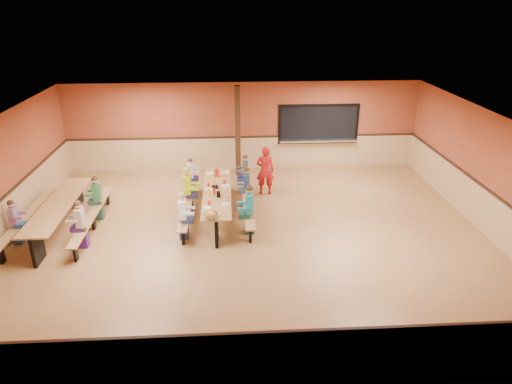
{
  "coord_description": "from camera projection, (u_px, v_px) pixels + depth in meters",
  "views": [
    {
      "loc": [
        -0.49,
        -10.2,
        5.63
      ],
      "look_at": [
        0.14,
        0.13,
        1.15
      ],
      "focal_mm": 32.0,
      "sensor_mm": 36.0,
      "label": 1
    }
  ],
  "objects": [
    {
      "name": "seated_child_char_right",
      "position": [
        245.0,
        174.0,
        13.93
      ],
      "size": [
        0.36,
        0.3,
        1.2
      ],
      "primitive_type": null,
      "color": "#414849",
      "rests_on": "ground"
    },
    {
      "name": "place_settings",
      "position": [
        217.0,
        189.0,
        12.39
      ],
      "size": [
        0.65,
        3.3,
        0.11
      ],
      "primitive_type": null,
      "color": "beige",
      "rests_on": "cafeteria_table_main"
    },
    {
      "name": "seated_child_navy_right",
      "position": [
        247.0,
        188.0,
        12.98
      ],
      "size": [
        0.35,
        0.29,
        1.18
      ],
      "primitive_type": null,
      "color": "navy",
      "rests_on": "ground"
    },
    {
      "name": "seated_child_tan_sec",
      "position": [
        81.0,
        225.0,
        10.86
      ],
      "size": [
        0.37,
        0.3,
        1.2
      ],
      "primitive_type": null,
      "color": "tan",
      "rests_on": "ground"
    },
    {
      "name": "punch_pitcher",
      "position": [
        216.0,
        172.0,
        13.36
      ],
      "size": [
        0.16,
        0.16,
        0.22
      ],
      "primitive_type": "cylinder",
      "color": "red",
      "rests_on": "cafeteria_table_main"
    },
    {
      "name": "seated_child_green_sec",
      "position": [
        97.0,
        198.0,
        12.26
      ],
      "size": [
        0.37,
        0.3,
        1.21
      ],
      "primitive_type": null,
      "color": "#2A6338",
      "rests_on": "ground"
    },
    {
      "name": "cafeteria_table_second",
      "position": [
        59.0,
        212.0,
        11.69
      ],
      "size": [
        1.91,
        3.7,
        0.74
      ],
      "color": "#A0723F",
      "rests_on": "ground"
    },
    {
      "name": "seated_child_teal_right",
      "position": [
        249.0,
        210.0,
        11.51
      ],
      "size": [
        0.41,
        0.33,
        1.29
      ],
      "primitive_type": null,
      "color": "teal",
      "rests_on": "ground"
    },
    {
      "name": "standing_woman",
      "position": [
        265.0,
        170.0,
        13.79
      ],
      "size": [
        0.56,
        0.37,
        1.51
      ],
      "primitive_type": "imported",
      "rotation": [
        0.0,
        0.0,
        3.12
      ],
      "color": "#A71313",
      "rests_on": "ground"
    },
    {
      "name": "chip_bowl",
      "position": [
        211.0,
        215.0,
        10.86
      ],
      "size": [
        0.32,
        0.32,
        0.15
      ],
      "primitive_type": null,
      "color": "orange",
      "rests_on": "cafeteria_table_main"
    },
    {
      "name": "seated_child_white_left",
      "position": [
        183.0,
        216.0,
        11.24
      ],
      "size": [
        0.38,
        0.31,
        1.24
      ],
      "primitive_type": null,
      "color": "white",
      "rests_on": "ground"
    },
    {
      "name": "condiment_mustard",
      "position": [
        209.0,
        192.0,
        12.12
      ],
      "size": [
        0.06,
        0.06,
        0.17
      ],
      "primitive_type": "cylinder",
      "color": "yellow",
      "rests_on": "cafeteria_table_main"
    },
    {
      "name": "table_paddle",
      "position": [
        215.0,
        183.0,
        12.53
      ],
      "size": [
        0.16,
        0.16,
        0.56
      ],
      "color": "black",
      "rests_on": "cafeteria_table_main"
    },
    {
      "name": "cafeteria_table_main",
      "position": [
        217.0,
        198.0,
        12.49
      ],
      "size": [
        1.91,
        3.7,
        0.74
      ],
      "color": "#A0723F",
      "rests_on": "ground"
    },
    {
      "name": "seated_child_purple_sec",
      "position": [
        15.0,
        222.0,
        11.03
      ],
      "size": [
        0.34,
        0.28,
        1.14
      ],
      "primitive_type": null,
      "color": "#845881",
      "rests_on": "ground"
    },
    {
      "name": "napkin_dispenser",
      "position": [
        219.0,
        194.0,
        12.01
      ],
      "size": [
        0.1,
        0.14,
        0.13
      ],
      "primitive_type": "cube",
      "color": "black",
      "rests_on": "cafeteria_table_main"
    },
    {
      "name": "ground",
      "position": [
        251.0,
        236.0,
        11.61
      ],
      "size": [
        12.0,
        12.0,
        0.0
      ],
      "primitive_type": "plane",
      "color": "brown",
      "rests_on": "ground"
    },
    {
      "name": "seated_adult_yellow",
      "position": [
        188.0,
        190.0,
        12.63
      ],
      "size": [
        0.42,
        0.34,
        1.31
      ],
      "primitive_type": null,
      "color": "#AECD15",
      "rests_on": "ground"
    },
    {
      "name": "structural_post",
      "position": [
        238.0,
        131.0,
        15.03
      ],
      "size": [
        0.18,
        0.18,
        3.0
      ],
      "primitive_type": "cube",
      "color": "#311D10",
      "rests_on": "ground"
    },
    {
      "name": "kitchen_pass_through",
      "position": [
        318.0,
        126.0,
        15.71
      ],
      "size": [
        2.78,
        0.28,
        1.38
      ],
      "color": "black",
      "rests_on": "ground"
    },
    {
      "name": "condiment_ketchup",
      "position": [
        214.0,
        191.0,
        12.15
      ],
      "size": [
        0.06,
        0.06,
        0.17
      ],
      "primitive_type": "cylinder",
      "color": "#B2140F",
      "rests_on": "cafeteria_table_main"
    },
    {
      "name": "seated_child_grey_left",
      "position": [
        191.0,
        176.0,
        13.83
      ],
      "size": [
        0.34,
        0.27,
        1.14
      ],
      "primitive_type": null,
      "color": "silver",
      "rests_on": "ground"
    },
    {
      "name": "room_envelope",
      "position": [
        251.0,
        211.0,
        11.33
      ],
      "size": [
        12.04,
        10.04,
        3.02
      ],
      "color": "brown",
      "rests_on": "ground"
    }
  ]
}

